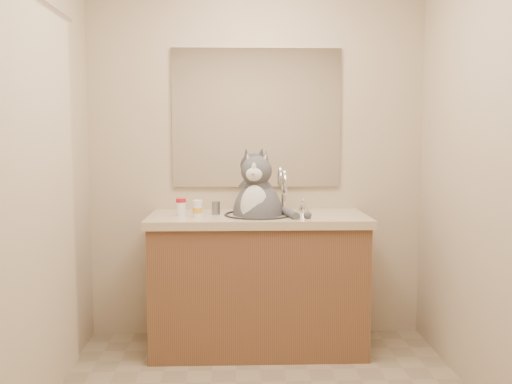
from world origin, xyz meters
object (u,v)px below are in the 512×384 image
at_px(cat, 258,209).
at_px(pill_bottle_orange, 197,209).
at_px(pill_bottle_redcap, 181,207).
at_px(grey_canister, 216,208).

relative_size(cat, pill_bottle_orange, 5.96).
height_order(cat, pill_bottle_orange, cat).
distance_m(pill_bottle_redcap, grey_canister, 0.22).
bearing_deg(cat, grey_canister, -176.00).
distance_m(cat, pill_bottle_redcap, 0.47).
bearing_deg(cat, pill_bottle_orange, -154.43).
xyz_separation_m(cat, pill_bottle_orange, (-0.36, -0.08, 0.01)).
bearing_deg(grey_canister, pill_bottle_redcap, -166.46).
xyz_separation_m(pill_bottle_orange, grey_canister, (0.11, 0.12, -0.01)).
bearing_deg(pill_bottle_redcap, grey_canister, 13.54).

